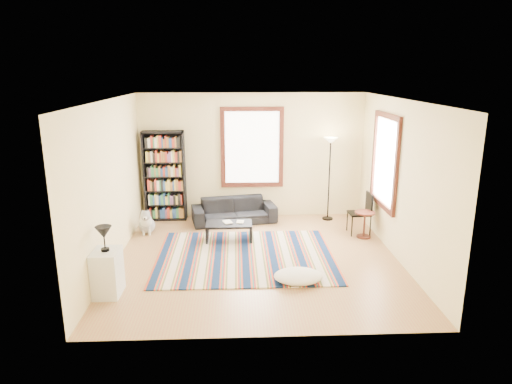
{
  "coord_description": "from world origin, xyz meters",
  "views": [
    {
      "loc": [
        -0.36,
        -7.59,
        3.28
      ],
      "look_at": [
        0.0,
        0.5,
        1.1
      ],
      "focal_mm": 32.0,
      "sensor_mm": 36.0,
      "label": 1
    }
  ],
  "objects_px": {
    "floor_lamp": "(329,179)",
    "side_table": "(364,225)",
    "bookshelf": "(165,176)",
    "floor_cushion": "(298,276)",
    "folding_chair": "(359,213)",
    "sofa": "(234,210)",
    "dog": "(147,221)",
    "coffee_table": "(229,232)",
    "white_cabinet": "(107,273)"
  },
  "relations": [
    {
      "from": "coffee_table",
      "to": "floor_cushion",
      "type": "xyz_separation_m",
      "value": [
        1.12,
        -1.89,
        -0.08
      ]
    },
    {
      "from": "side_table",
      "to": "sofa",
      "type": "bearing_deg",
      "value": 157.5
    },
    {
      "from": "coffee_table",
      "to": "dog",
      "type": "height_order",
      "value": "dog"
    },
    {
      "from": "bookshelf",
      "to": "dog",
      "type": "xyz_separation_m",
      "value": [
        -0.27,
        -0.89,
        -0.74
      ]
    },
    {
      "from": "floor_cushion",
      "to": "side_table",
      "type": "bearing_deg",
      "value": 50.55
    },
    {
      "from": "floor_lamp",
      "to": "side_table",
      "type": "height_order",
      "value": "floor_lamp"
    },
    {
      "from": "side_table",
      "to": "dog",
      "type": "xyz_separation_m",
      "value": [
        -4.42,
        0.46,
        -0.01
      ]
    },
    {
      "from": "folding_chair",
      "to": "white_cabinet",
      "type": "relative_size",
      "value": 1.23
    },
    {
      "from": "floor_cushion",
      "to": "folding_chair",
      "type": "relative_size",
      "value": 0.91
    },
    {
      "from": "side_table",
      "to": "white_cabinet",
      "type": "distance_m",
      "value": 5.02
    },
    {
      "from": "floor_cushion",
      "to": "folding_chair",
      "type": "height_order",
      "value": "folding_chair"
    },
    {
      "from": "white_cabinet",
      "to": "dog",
      "type": "relative_size",
      "value": 1.34
    },
    {
      "from": "floor_cushion",
      "to": "side_table",
      "type": "distance_m",
      "value": 2.51
    },
    {
      "from": "white_cabinet",
      "to": "dog",
      "type": "height_order",
      "value": "white_cabinet"
    },
    {
      "from": "bookshelf",
      "to": "floor_lamp",
      "type": "height_order",
      "value": "bookshelf"
    },
    {
      "from": "sofa",
      "to": "dog",
      "type": "height_order",
      "value": "sofa"
    },
    {
      "from": "coffee_table",
      "to": "folding_chair",
      "type": "height_order",
      "value": "folding_chair"
    },
    {
      "from": "floor_lamp",
      "to": "side_table",
      "type": "xyz_separation_m",
      "value": [
        0.5,
        -1.18,
        -0.66
      ]
    },
    {
      "from": "bookshelf",
      "to": "dog",
      "type": "relative_size",
      "value": 3.82
    },
    {
      "from": "side_table",
      "to": "folding_chair",
      "type": "distance_m",
      "value": 0.29
    },
    {
      "from": "floor_lamp",
      "to": "dog",
      "type": "bearing_deg",
      "value": -169.57
    },
    {
      "from": "white_cabinet",
      "to": "folding_chair",
      "type": "bearing_deg",
      "value": 29.64
    },
    {
      "from": "floor_cushion",
      "to": "dog",
      "type": "relative_size",
      "value": 1.49
    },
    {
      "from": "floor_lamp",
      "to": "white_cabinet",
      "type": "distance_m",
      "value": 5.28
    },
    {
      "from": "bookshelf",
      "to": "floor_cushion",
      "type": "bearing_deg",
      "value": -52.18
    },
    {
      "from": "floor_cushion",
      "to": "dog",
      "type": "height_order",
      "value": "dog"
    },
    {
      "from": "sofa",
      "to": "floor_lamp",
      "type": "relative_size",
      "value": 0.98
    },
    {
      "from": "coffee_table",
      "to": "dog",
      "type": "xyz_separation_m",
      "value": [
        -1.7,
        0.51,
        0.08
      ]
    },
    {
      "from": "bookshelf",
      "to": "floor_lamp",
      "type": "xyz_separation_m",
      "value": [
        3.64,
        -0.17,
        -0.07
      ]
    },
    {
      "from": "sofa",
      "to": "folding_chair",
      "type": "height_order",
      "value": "folding_chair"
    },
    {
      "from": "dog",
      "to": "floor_cushion",
      "type": "bearing_deg",
      "value": -45.04
    },
    {
      "from": "floor_lamp",
      "to": "floor_cushion",
      "type": "bearing_deg",
      "value": -109.26
    },
    {
      "from": "coffee_table",
      "to": "white_cabinet",
      "type": "relative_size",
      "value": 1.29
    },
    {
      "from": "bookshelf",
      "to": "floor_cushion",
      "type": "distance_m",
      "value": 4.26
    },
    {
      "from": "bookshelf",
      "to": "folding_chair",
      "type": "distance_m",
      "value": 4.28
    },
    {
      "from": "coffee_table",
      "to": "dog",
      "type": "relative_size",
      "value": 1.72
    },
    {
      "from": "sofa",
      "to": "bookshelf",
      "type": "bearing_deg",
      "value": 159.18
    },
    {
      "from": "bookshelf",
      "to": "white_cabinet",
      "type": "distance_m",
      "value": 3.65
    },
    {
      "from": "floor_lamp",
      "to": "folding_chair",
      "type": "bearing_deg",
      "value": -64.42
    },
    {
      "from": "folding_chair",
      "to": "side_table",
      "type": "bearing_deg",
      "value": -79.77
    },
    {
      "from": "sofa",
      "to": "folding_chair",
      "type": "xyz_separation_m",
      "value": [
        2.57,
        -0.85,
        0.16
      ]
    },
    {
      "from": "floor_lamp",
      "to": "white_cabinet",
      "type": "bearing_deg",
      "value": -139.61
    },
    {
      "from": "white_cabinet",
      "to": "side_table",
      "type": "bearing_deg",
      "value": 26.98
    },
    {
      "from": "sofa",
      "to": "bookshelf",
      "type": "xyz_separation_m",
      "value": [
        -1.53,
        0.27,
        0.73
      ]
    },
    {
      "from": "floor_cushion",
      "to": "coffee_table",
      "type": "bearing_deg",
      "value": 120.74
    },
    {
      "from": "sofa",
      "to": "white_cabinet",
      "type": "bearing_deg",
      "value": -130.52
    },
    {
      "from": "bookshelf",
      "to": "floor_lamp",
      "type": "relative_size",
      "value": 1.08
    },
    {
      "from": "floor_cushion",
      "to": "dog",
      "type": "xyz_separation_m",
      "value": [
        -2.83,
        2.4,
        0.16
      ]
    },
    {
      "from": "coffee_table",
      "to": "side_table",
      "type": "bearing_deg",
      "value": 0.96
    },
    {
      "from": "folding_chair",
      "to": "floor_lamp",
      "type": "bearing_deg",
      "value": 113.95
    }
  ]
}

